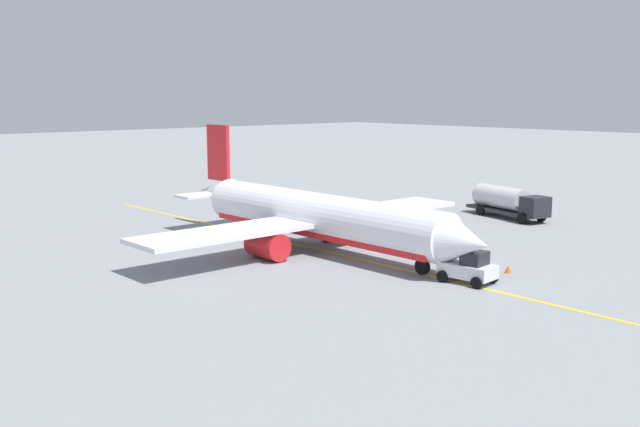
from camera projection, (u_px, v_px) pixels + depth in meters
ground_plane at (320, 250)px, 58.34m from camera, size 400.00×400.00×0.00m
airplane at (316, 217)px, 58.29m from camera, size 33.51×31.29×9.63m
fuel_tanker at (508, 201)px, 73.39m from camera, size 10.03×4.58×3.15m
pushback_tug at (469, 268)px, 48.03m from camera, size 3.79×2.64×2.20m
refueling_worker at (420, 216)px, 69.93m from camera, size 0.60×0.63×1.71m
safety_cone_nose at (467, 266)px, 51.57m from camera, size 0.61×0.61×0.68m
safety_cone_wingtip at (508, 269)px, 50.80m from camera, size 0.50×0.50×0.55m
taxi_line_marking at (320, 250)px, 58.34m from camera, size 66.40×0.73×0.01m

